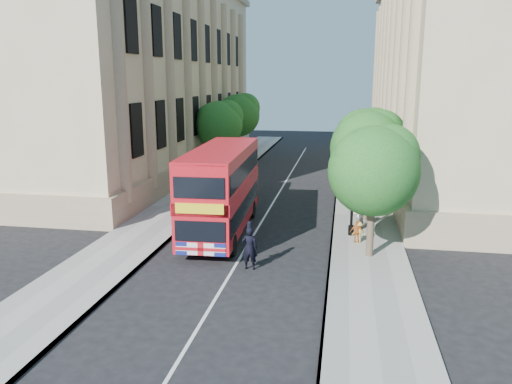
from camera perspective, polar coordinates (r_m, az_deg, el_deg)
The scene contains 17 objects.
ground at distance 21.16m, azimuth -2.96°, elevation -9.35°, with size 120.00×120.00×0.00m, color black.
pavement_right at distance 30.16m, azimuth 12.14°, elevation -2.72°, with size 3.50×80.00×0.12m, color gray.
pavement_left at distance 31.83m, azimuth -9.02°, elevation -1.78°, with size 3.50×80.00×0.12m, color gray.
building_right at distance 44.09m, azimuth 22.91°, elevation 13.13°, with size 12.00×38.00×18.00m, color tan.
building_left at distance 46.82m, azimuth -13.29°, elevation 13.69°, with size 12.00×38.00×18.00m, color tan.
tree_right_near at distance 22.47m, azimuth 13.42°, elevation 2.90°, with size 4.00×4.00×6.08m.
tree_right_mid at distance 28.37m, azimuth 12.80°, elevation 5.32°, with size 4.20×4.20×6.37m.
tree_right_far at distance 34.34m, azimuth 12.37°, elevation 6.36°, with size 4.00×4.00×6.15m.
tree_left_far at distance 42.57m, azimuth -4.19°, elevation 7.97°, with size 4.00×4.00×6.30m.
tree_left_back at distance 50.32m, azimuth -1.94°, elevation 9.03°, with size 4.20×4.20×6.65m.
lamp_post at distance 25.67m, azimuth 11.00°, elevation 0.26°, with size 0.32×0.32×5.16m.
double_decker_bus at distance 25.97m, azimuth -3.94°, elevation 0.49°, with size 2.99×9.74×4.45m.
box_van at distance 32.79m, azimuth -3.13°, elevation 1.44°, with size 2.39×5.56×3.15m.
police_constable at distance 21.36m, azimuth -0.74°, elevation -6.43°, with size 0.68×0.45×1.87m, color black.
woman_pedestrian at distance 27.21m, azimuth 11.56°, elevation -2.44°, with size 0.81×0.63×1.66m, color beige.
child_a at distance 24.96m, azimuth 11.46°, elevation -4.49°, with size 0.64×0.27×1.10m, color #CD6724.
child_b at distance 25.04m, azimuth 11.69°, elevation -4.51°, with size 0.68×0.39×1.04m, color gold.
Camera 1 is at (4.49, -19.09, 7.95)m, focal length 35.00 mm.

